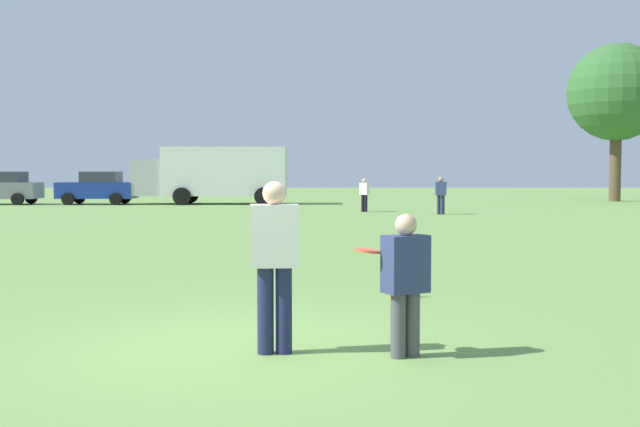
{
  "coord_description": "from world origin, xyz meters",
  "views": [
    {
      "loc": [
        0.82,
        -7.98,
        1.84
      ],
      "look_at": [
        0.87,
        1.91,
        1.3
      ],
      "focal_mm": 43.31,
      "sensor_mm": 36.0,
      "label": 1
    }
  ],
  "objects_px": {
    "traffic_cone": "(398,282)",
    "player_defender": "(402,277)",
    "player_thrower": "(271,257)",
    "box_truck": "(210,173)",
    "parked_car_center": "(94,188)",
    "bystander_sideline_watcher": "(437,193)",
    "bystander_far_jogger": "(361,193)",
    "frisbee": "(364,251)"
  },
  "relations": [
    {
      "from": "player_defender",
      "to": "bystander_far_jogger",
      "type": "height_order",
      "value": "bystander_far_jogger"
    },
    {
      "from": "frisbee",
      "to": "bystander_sideline_watcher",
      "type": "distance_m",
      "value": 25.63
    },
    {
      "from": "player_thrower",
      "to": "box_truck",
      "type": "xyz_separation_m",
      "value": [
        -5.47,
        35.47,
        0.77
      ]
    },
    {
      "from": "player_defender",
      "to": "bystander_far_jogger",
      "type": "bearing_deg",
      "value": 87.55
    },
    {
      "from": "box_truck",
      "to": "bystander_sideline_watcher",
      "type": "xyz_separation_m",
      "value": [
        11.09,
        -10.34,
        -0.85
      ]
    },
    {
      "from": "frisbee",
      "to": "parked_car_center",
      "type": "relative_size",
      "value": 0.06
    },
    {
      "from": "frisbee",
      "to": "parked_car_center",
      "type": "distance_m",
      "value": 37.51
    },
    {
      "from": "bystander_far_jogger",
      "to": "frisbee",
      "type": "bearing_deg",
      "value": -93.22
    },
    {
      "from": "traffic_cone",
      "to": "frisbee",
      "type": "bearing_deg",
      "value": -101.46
    },
    {
      "from": "box_truck",
      "to": "bystander_far_jogger",
      "type": "distance_m",
      "value": 11.52
    },
    {
      "from": "box_truck",
      "to": "bystander_sideline_watcher",
      "type": "bearing_deg",
      "value": -42.99
    },
    {
      "from": "player_thrower",
      "to": "player_defender",
      "type": "relative_size",
      "value": 1.22
    },
    {
      "from": "traffic_cone",
      "to": "bystander_sideline_watcher",
      "type": "relative_size",
      "value": 0.3
    },
    {
      "from": "player_defender",
      "to": "player_thrower",
      "type": "bearing_deg",
      "value": 173.84
    },
    {
      "from": "player_thrower",
      "to": "bystander_sideline_watcher",
      "type": "distance_m",
      "value": 25.76
    },
    {
      "from": "player_defender",
      "to": "traffic_cone",
      "type": "bearing_deg",
      "value": 84.55
    },
    {
      "from": "bystander_far_jogger",
      "to": "box_truck",
      "type": "bearing_deg",
      "value": 133.76
    },
    {
      "from": "bystander_sideline_watcher",
      "to": "parked_car_center",
      "type": "bearing_deg",
      "value": 150.19
    },
    {
      "from": "frisbee",
      "to": "parked_car_center",
      "type": "height_order",
      "value": "parked_car_center"
    },
    {
      "from": "player_thrower",
      "to": "frisbee",
      "type": "distance_m",
      "value": 0.94
    },
    {
      "from": "player_thrower",
      "to": "bystander_sideline_watcher",
      "type": "bearing_deg",
      "value": 77.41
    },
    {
      "from": "player_defender",
      "to": "parked_car_center",
      "type": "height_order",
      "value": "parked_car_center"
    },
    {
      "from": "bystander_sideline_watcher",
      "to": "traffic_cone",
      "type": "bearing_deg",
      "value": -100.37
    },
    {
      "from": "player_thrower",
      "to": "bystander_sideline_watcher",
      "type": "xyz_separation_m",
      "value": [
        5.61,
        25.14,
        -0.08
      ]
    },
    {
      "from": "player_defender",
      "to": "box_truck",
      "type": "relative_size",
      "value": 0.17
    },
    {
      "from": "traffic_cone",
      "to": "bystander_sideline_watcher",
      "type": "xyz_separation_m",
      "value": [
        3.97,
        21.7,
        0.68
      ]
    },
    {
      "from": "parked_car_center",
      "to": "box_truck",
      "type": "bearing_deg",
      "value": 2.65
    },
    {
      "from": "traffic_cone",
      "to": "box_truck",
      "type": "xyz_separation_m",
      "value": [
        -7.12,
        32.04,
        1.52
      ]
    },
    {
      "from": "parked_car_center",
      "to": "box_truck",
      "type": "xyz_separation_m",
      "value": [
        6.43,
        0.3,
        0.83
      ]
    },
    {
      "from": "player_defender",
      "to": "bystander_sideline_watcher",
      "type": "distance_m",
      "value": 25.64
    },
    {
      "from": "parked_car_center",
      "to": "bystander_far_jogger",
      "type": "bearing_deg",
      "value": -29.09
    },
    {
      "from": "traffic_cone",
      "to": "player_defender",
      "type": "bearing_deg",
      "value": -95.45
    },
    {
      "from": "frisbee",
      "to": "bystander_far_jogger",
      "type": "height_order",
      "value": "bystander_far_jogger"
    },
    {
      "from": "bystander_sideline_watcher",
      "to": "bystander_far_jogger",
      "type": "relative_size",
      "value": 1.05
    },
    {
      "from": "player_thrower",
      "to": "parked_car_center",
      "type": "bearing_deg",
      "value": 108.7
    },
    {
      "from": "box_truck",
      "to": "bystander_sideline_watcher",
      "type": "height_order",
      "value": "box_truck"
    },
    {
      "from": "player_thrower",
      "to": "box_truck",
      "type": "bearing_deg",
      "value": 98.77
    },
    {
      "from": "player_thrower",
      "to": "frisbee",
      "type": "relative_size",
      "value": 6.42
    },
    {
      "from": "traffic_cone",
      "to": "box_truck",
      "type": "bearing_deg",
      "value": 102.52
    },
    {
      "from": "traffic_cone",
      "to": "parked_car_center",
      "type": "xyz_separation_m",
      "value": [
        -13.55,
        31.74,
        0.69
      ]
    },
    {
      "from": "player_defender",
      "to": "parked_car_center",
      "type": "bearing_deg",
      "value": 110.51
    },
    {
      "from": "traffic_cone",
      "to": "bystander_sideline_watcher",
      "type": "bearing_deg",
      "value": 79.63
    }
  ]
}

